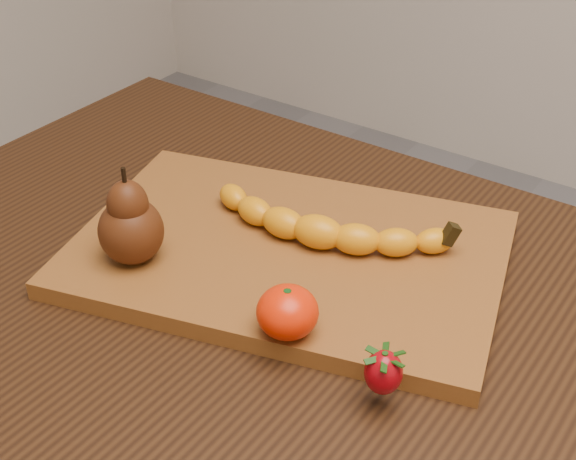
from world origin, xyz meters
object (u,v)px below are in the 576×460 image
Objects in this scene: table at (276,371)px; mandarin at (287,312)px; cutting_board at (288,253)px; pear at (129,215)px.

table is 17.46× the size of mandarin.
table is 0.13m from cutting_board.
pear is at bearing 178.26° from mandarin.
pear is at bearing -152.61° from cutting_board.
mandarin reaches higher than table.
table is at bearing 134.04° from mandarin.
mandarin is (0.08, -0.12, 0.03)m from cutting_board.
cutting_board is at bearing 124.57° from mandarin.
mandarin is at bearing -1.74° from pear.
cutting_board is at bearing 114.31° from table.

